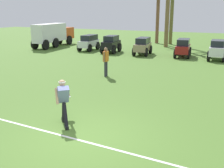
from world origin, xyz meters
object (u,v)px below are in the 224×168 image
parked_car_slot_c (143,46)px  parked_car_slot_d (183,47)px  frisbee_thrower (63,100)px  palm_tree_far_left (158,10)px  palm_tree_right_of_centre (168,8)px  parked_car_slot_a (89,42)px  parked_car_slot_b (111,44)px  frisbee_in_flight (67,97)px  parked_car_slot_e (217,49)px  palm_tree_left_of_centre (172,1)px  teammate_near_sideline (106,59)px  box_truck (53,34)px

parked_car_slot_c → parked_car_slot_d: bearing=4.8°
frisbee_thrower → palm_tree_far_left: bearing=98.7°
parked_car_slot_d → palm_tree_right_of_centre: bearing=116.8°
parked_car_slot_c → parked_car_slot_a: bearing=176.2°
parked_car_slot_b → parked_car_slot_d: parked_car_slot_b is taller
frisbee_in_flight → parked_car_slot_a: bearing=116.5°
parked_car_slot_a → palm_tree_far_left: size_ratio=0.41×
parked_car_slot_e → palm_tree_right_of_centre: size_ratio=0.37×
palm_tree_right_of_centre → palm_tree_left_of_centre: bearing=93.4°
parked_car_slot_d → palm_tree_left_of_centre: bearing=109.9°
palm_tree_left_of_centre → palm_tree_far_left: bearing=168.0°
teammate_near_sideline → parked_car_slot_d: bearing=73.5°
teammate_near_sideline → parked_car_slot_a: size_ratio=0.64×
teammate_near_sideline → parked_car_slot_b: (-3.41, 8.05, -0.20)m
parked_car_slot_c → parked_car_slot_d: size_ratio=1.00×
parked_car_slot_a → parked_car_slot_c: bearing=-3.8°
parked_car_slot_a → frisbee_in_flight: bearing=-63.5°
box_truck → palm_tree_left_of_centre: size_ratio=0.81×
parked_car_slot_b → parked_car_slot_c: 2.75m
parked_car_slot_a → parked_car_slot_b: bearing=-9.0°
parked_car_slot_c → parked_car_slot_e: bearing=-1.1°
box_truck → palm_tree_far_left: (8.32, 6.97, 2.24)m
palm_tree_left_of_centre → parked_car_slot_d: bearing=-70.1°
parked_car_slot_b → palm_tree_far_left: (1.59, 8.17, 2.73)m
frisbee_thrower → parked_car_slot_d: size_ratio=0.56×
parked_car_slot_d → palm_tree_far_left: palm_tree_far_left is taller
parked_car_slot_d → frisbee_in_flight: bearing=-94.5°
frisbee_in_flight → parked_car_slot_d: 14.17m
frisbee_in_flight → frisbee_thrower: bearing=-64.6°
parked_car_slot_e → palm_tree_far_left: bearing=129.3°
parked_car_slot_d → palm_tree_right_of_centre: palm_tree_right_of_centre is taller
parked_car_slot_a → parked_car_slot_d: same height
parked_car_slot_d → palm_tree_left_of_centre: (-2.74, 7.55, 3.60)m
frisbee_in_flight → palm_tree_far_left: 22.41m
box_truck → teammate_near_sideline: bearing=-42.4°
parked_car_slot_d → parked_car_slot_e: parked_car_slot_e is taller
frisbee_in_flight → parked_car_slot_e: bearing=75.4°
palm_tree_far_left → parked_car_slot_c: bearing=-81.9°
parked_car_slot_a → palm_tree_left_of_centre: bearing=53.8°
frisbee_thrower → teammate_near_sideline: bearing=104.4°
parked_car_slot_e → palm_tree_far_left: 11.01m
parked_car_slot_d → palm_tree_left_of_centre: 8.80m
palm_tree_far_left → parked_car_slot_b: bearing=-101.0°
frisbee_in_flight → parked_car_slot_b: size_ratio=0.14×
parked_car_slot_d → parked_car_slot_a: bearing=179.5°
parked_car_slot_c → parked_car_slot_d: same height
box_truck → palm_tree_right_of_centre: 11.13m
teammate_near_sideline → palm_tree_right_of_centre: 13.75m
frisbee_thrower → parked_car_slot_a: bearing=116.5°
teammate_near_sideline → parked_car_slot_a: teammate_near_sideline is taller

